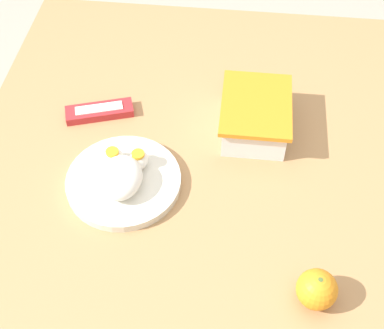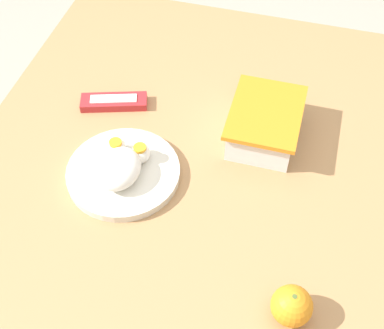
{
  "view_description": "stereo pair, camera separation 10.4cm",
  "coord_description": "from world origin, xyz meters",
  "px_view_note": "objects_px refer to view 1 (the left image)",
  "views": [
    {
      "loc": [
        0.64,
        0.08,
        1.6
      ],
      "look_at": [
        -0.02,
        0.01,
        0.8
      ],
      "focal_mm": 50.0,
      "sensor_mm": 36.0,
      "label": 1
    },
    {
      "loc": [
        0.62,
        0.19,
        1.6
      ],
      "look_at": [
        -0.02,
        0.01,
        0.8
      ],
      "focal_mm": 50.0,
      "sensor_mm": 36.0,
      "label": 2
    }
  ],
  "objects_px": {
    "rice_plate": "(123,178)",
    "orange_fruit": "(317,289)",
    "food_container": "(255,117)",
    "candy_bar": "(100,111)"
  },
  "relations": [
    {
      "from": "rice_plate",
      "to": "orange_fruit",
      "type": "bearing_deg",
      "value": 60.91
    },
    {
      "from": "food_container",
      "to": "candy_bar",
      "type": "height_order",
      "value": "food_container"
    },
    {
      "from": "food_container",
      "to": "orange_fruit",
      "type": "bearing_deg",
      "value": 16.69
    },
    {
      "from": "candy_bar",
      "to": "orange_fruit",
      "type": "bearing_deg",
      "value": 49.36
    },
    {
      "from": "orange_fruit",
      "to": "candy_bar",
      "type": "bearing_deg",
      "value": -130.64
    },
    {
      "from": "food_container",
      "to": "candy_bar",
      "type": "xyz_separation_m",
      "value": [
        -0.01,
        -0.34,
        -0.02
      ]
    },
    {
      "from": "orange_fruit",
      "to": "candy_bar",
      "type": "relative_size",
      "value": 0.45
    },
    {
      "from": "rice_plate",
      "to": "candy_bar",
      "type": "height_order",
      "value": "rice_plate"
    },
    {
      "from": "rice_plate",
      "to": "candy_bar",
      "type": "bearing_deg",
      "value": -154.38
    },
    {
      "from": "orange_fruit",
      "to": "candy_bar",
      "type": "distance_m",
      "value": 0.6
    }
  ]
}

